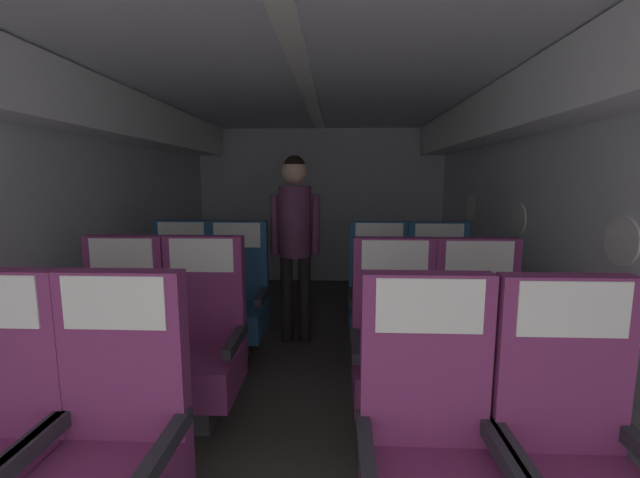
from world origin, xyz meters
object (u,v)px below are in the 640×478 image
seat_b_right_window (395,352)px  seat_a_left_aisle (111,453)px  seat_b_left_window (119,347)px  seat_a_right_aisle (575,468)px  seat_b_left_aisle (200,347)px  seat_c_right_window (379,303)px  seat_a_right_window (429,460)px  seat_c_left_aisle (236,302)px  seat_c_right_aisle (439,305)px  seat_c_left_window (180,300)px  seat_b_right_aisle (479,354)px  flight_attendant (295,229)px

seat_b_right_window → seat_a_left_aisle: bearing=-141.3°
seat_b_left_window → seat_b_right_window: (1.61, -0.01, 0.00)m
seat_a_right_aisle → seat_b_left_window: 2.30m
seat_a_left_aisle → seat_b_left_aisle: same height
seat_b_right_window → seat_c_right_window: bearing=89.6°
seat_a_right_window → seat_c_left_aisle: 2.14m
seat_b_left_window → seat_a_left_aisle: bearing=-63.0°
seat_a_left_aisle → seat_c_right_aisle: (1.62, 1.83, 0.00)m
seat_c_left_window → seat_a_right_window: bearing=-48.8°
seat_c_left_window → seat_c_right_window: 1.62m
seat_b_right_aisle → seat_c_right_window: size_ratio=1.00×
seat_c_left_aisle → seat_c_right_aisle: 1.62m
seat_a_left_aisle → seat_b_left_window: 1.04m
seat_a_right_aisle → seat_b_left_aisle: size_ratio=1.00×
seat_c_right_aisle → seat_c_right_window: 0.47m
seat_b_left_aisle → seat_b_right_window: same height
seat_a_right_aisle → seat_c_left_window: same height
seat_c_right_aisle → flight_attendant: flight_attendant is taller
seat_a_right_aisle → seat_b_right_aisle: same height
seat_a_right_window → flight_attendant: size_ratio=0.67×
seat_b_left_window → seat_c_right_aisle: size_ratio=1.00×
seat_a_right_aisle → seat_c_left_aisle: (-1.63, 1.83, 0.00)m
seat_a_right_window → seat_c_left_window: same height
seat_a_left_aisle → seat_c_right_window: size_ratio=1.00×
seat_a_left_aisle → seat_b_left_window: same height
seat_a_right_window → seat_c_right_aisle: (0.48, 1.81, 0.00)m
seat_a_right_aisle → seat_b_left_window: same height
seat_b_right_window → flight_attendant: (-0.70, 1.27, 0.56)m
seat_a_right_aisle → flight_attendant: size_ratio=0.67×
seat_a_left_aisle → seat_c_right_window: (1.15, 1.85, 0.00)m
seat_a_left_aisle → seat_a_right_window: (1.14, 0.01, 0.00)m
seat_b_right_window → seat_c_right_window: (0.01, 0.94, 0.00)m
seat_c_left_aisle → seat_c_right_window: 1.15m
seat_c_right_window → seat_a_right_aisle: bearing=-75.6°
seat_a_right_window → seat_b_right_window: 0.90m
seat_c_left_window → seat_c_left_aisle: same height
seat_c_left_window → seat_a_left_aisle: bearing=-75.8°
seat_a_right_window → seat_b_right_aisle: same height
seat_c_left_aisle → seat_c_right_aisle: size_ratio=1.00×
seat_b_right_aisle → seat_c_left_window: bearing=155.8°
seat_a_right_aisle → seat_b_left_aisle: (-1.62, 0.94, 0.00)m
seat_c_right_window → flight_attendant: 0.96m
seat_b_left_aisle → flight_attendant: (0.44, 1.25, 0.56)m
seat_b_left_aisle → seat_c_left_aisle: 0.89m
seat_c_left_aisle → seat_c_right_window: size_ratio=1.00×
seat_c_left_aisle → seat_b_left_window: bearing=-117.6°
seat_a_left_aisle → seat_c_right_window: 2.18m
seat_a_right_window → seat_c_right_window: 1.84m
seat_b_left_window → seat_b_right_window: 1.61m
seat_b_left_window → flight_attendant: flight_attendant is taller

